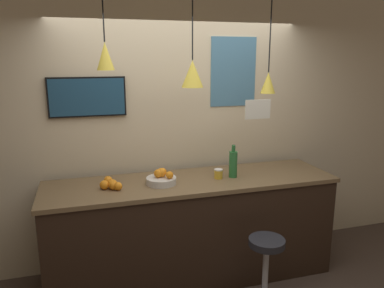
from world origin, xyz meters
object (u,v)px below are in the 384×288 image
Objects in this scene: fruit_bowl at (162,178)px; juice_bottle at (233,164)px; mounted_tv at (87,97)px; bar_stool at (266,265)px; spread_jar at (218,174)px.

fruit_bowl is 0.86× the size of juice_bottle.
fruit_bowl is at bearing -37.02° from mounted_tv.
bar_stool is 2.43× the size of fruit_bowl.
bar_stool is 0.93× the size of mounted_tv.
fruit_bowl reaches higher than bar_stool.
fruit_bowl is at bearing 139.38° from bar_stool.
juice_bottle reaches higher than fruit_bowl.
spread_jar is at bearing -21.55° from mounted_tv.
juice_bottle is at bearing -0.22° from fruit_bowl.
spread_jar is (-0.15, 0.00, -0.09)m from juice_bottle.
bar_stool is 2.09× the size of juice_bottle.
mounted_tv is (-0.60, 0.46, 0.72)m from fruit_bowl.
juice_bottle is at bearing 0.00° from spread_jar.
spread_jar is at bearing 180.00° from juice_bottle.
bar_stool is 2.22m from mounted_tv.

